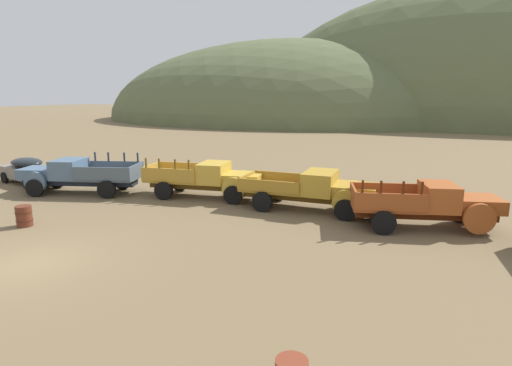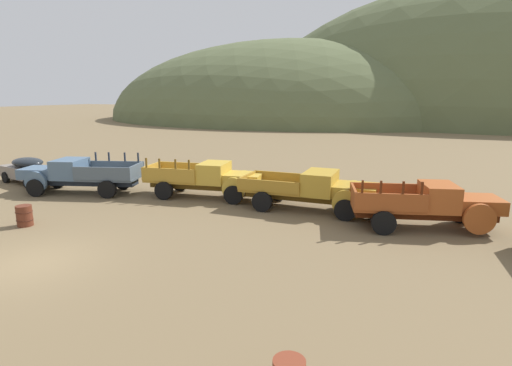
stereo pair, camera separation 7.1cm
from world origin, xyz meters
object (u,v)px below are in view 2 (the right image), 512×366
Objects in this scene: truck_mustard at (318,190)px; truck_oxide_orange at (434,205)px; car_primer_gray at (32,170)px; truck_faded_yellow at (212,179)px; truck_chalk_blue at (73,175)px; oil_drum_by_truck at (24,216)px.

truck_oxide_orange is at bearing -10.33° from truck_mustard.
truck_faded_yellow is (11.96, 1.38, 0.18)m from car_primer_gray.
truck_mustard is (13.51, 1.98, -0.01)m from truck_chalk_blue.
oil_drum_by_truck is (-15.68, -6.55, -0.57)m from truck_oxide_orange.
truck_oxide_orange is at bearing -14.38° from truck_faded_yellow.
truck_faded_yellow reaches higher than car_primer_gray.
car_primer_gray is 22.83m from truck_oxide_orange.
truck_mustard reaches higher than car_primer_gray.
truck_oxide_orange reaches higher than oil_drum_by_truck.
truck_chalk_blue is 1.12× the size of truck_oxide_orange.
truck_mustard is 12.89m from oil_drum_by_truck.
truck_chalk_blue is at bearing -174.05° from truck_mustard.
oil_drum_by_truck is at bearing -148.14° from truck_mustard.
truck_oxide_orange is 17.00m from oil_drum_by_truck.
truck_faded_yellow is 1.00× the size of truck_mustard.
truck_chalk_blue is at bearing 1.83° from car_primer_gray.
truck_mustard is 5.08m from truck_oxide_orange.
truck_mustard is at bearing 169.84° from truck_chalk_blue.
truck_mustard is (17.79, 1.21, 0.18)m from car_primer_gray.
truck_chalk_blue is 13.65m from truck_mustard.
oil_drum_by_truck is at bearing -28.20° from car_primer_gray.
car_primer_gray is 0.77× the size of truck_mustard.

